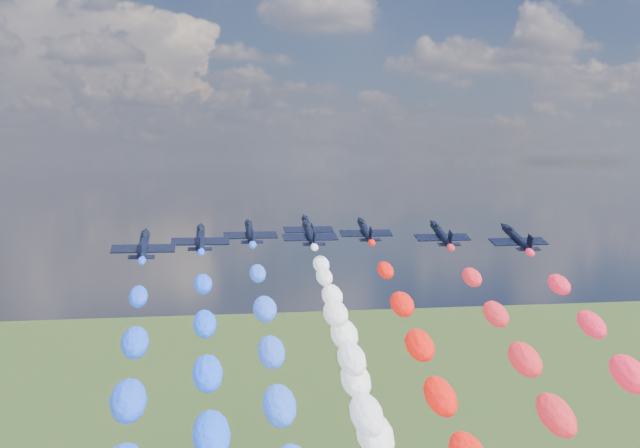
{
  "coord_description": "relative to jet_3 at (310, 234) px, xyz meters",
  "views": [
    {
      "loc": [
        -21.32,
        -121.41,
        100.11
      ],
      "look_at": [
        0.0,
        4.0,
        90.2
      ],
      "focal_mm": 44.77,
      "sensor_mm": 36.0,
      "label": 1
    }
  ],
  "objects": [
    {
      "name": "jet_0",
      "position": [
        -26.24,
        -13.21,
        0.0
      ],
      "size": [
        9.37,
        12.55,
        6.33
      ],
      "primitive_type": null,
      "rotation": [
        0.32,
        0.0,
        -0.03
      ],
      "color": "black"
    },
    {
      "name": "jet_1",
      "position": [
        -17.97,
        -4.08,
        0.0
      ],
      "size": [
        9.5,
        12.65,
        6.33
      ],
      "primitive_type": null,
      "rotation": [
        0.32,
        0.0,
        -0.04
      ],
      "color": "black"
    },
    {
      "name": "jet_2",
      "position": [
        -9.44,
        5.1,
        0.0
      ],
      "size": [
        9.05,
        12.32,
        6.33
      ],
      "primitive_type": null,
      "rotation": [
        0.32,
        0.0,
        -0.0
      ],
      "color": "black"
    },
    {
      "name": "jet_3",
      "position": [
        0.0,
        0.0,
        0.0
      ],
      "size": [
        9.17,
        12.41,
        6.33
      ],
      "primitive_type": null,
      "rotation": [
        0.32,
        0.0,
        0.01
      ],
      "color": "black"
    },
    {
      "name": "jet_4",
      "position": [
        1.93,
        14.33,
        0.0
      ],
      "size": [
        9.03,
        12.31,
        6.33
      ],
      "primitive_type": null,
      "rotation": [
        0.32,
        0.0,
        0.0
      ],
      "color": "black"
    },
    {
      "name": "jet_5",
      "position": [
        10.66,
        5.48,
        0.0
      ],
      "size": [
        9.16,
        12.4,
        6.33
      ],
      "primitive_type": null,
      "rotation": [
        0.32,
        0.0,
        -0.01
      ],
      "color": "black"
    },
    {
      "name": "jet_6",
      "position": [
        21.32,
        -4.04,
        0.0
      ],
      "size": [
        9.18,
        12.42,
        6.33
      ],
      "primitive_type": null,
      "rotation": [
        0.32,
        0.0,
        0.01
      ],
      "color": "black"
    },
    {
      "name": "jet_7",
      "position": [
        30.76,
        -12.69,
        0.0
      ],
      "size": [
        9.63,
        12.74,
        6.33
      ],
      "primitive_type": null,
      "rotation": [
        0.32,
        0.0,
        0.05
      ],
      "color": "black"
    }
  ]
}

